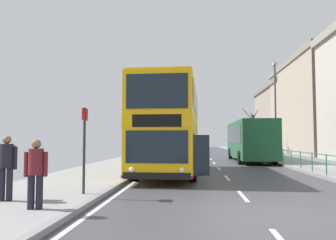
{
  "coord_description": "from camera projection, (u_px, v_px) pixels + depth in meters",
  "views": [
    {
      "loc": [
        -1.51,
        -7.88,
        1.75
      ],
      "look_at": [
        -2.62,
        6.3,
        2.6
      ],
      "focal_mm": 35.19,
      "sensor_mm": 36.0,
      "label": 1
    }
  ],
  "objects": [
    {
      "name": "background_bus_far_lane",
      "position": [
        249.0,
        140.0,
        26.58
      ],
      "size": [
        2.76,
        10.52,
        3.15
      ],
      "color": "#19512D",
      "rests_on": "ground"
    },
    {
      "name": "pedestrian_with_backpack",
      "position": [
        7.0,
        162.0,
        8.72
      ],
      "size": [
        0.55,
        0.58,
        1.71
      ],
      "color": "black",
      "rests_on": "ground"
    },
    {
      "name": "street_lamp_far_side",
      "position": [
        275.0,
        103.0,
        26.91
      ],
      "size": [
        0.28,
        0.6,
        7.93
      ],
      "color": "#38383D",
      "rests_on": "ground"
    },
    {
      "name": "pedestrian_companion",
      "position": [
        36.0,
        170.0,
        7.66
      ],
      "size": [
        0.55,
        0.4,
        1.62
      ],
      "color": "black",
      "rests_on": "ground"
    },
    {
      "name": "background_building_00",
      "position": [
        322.0,
        106.0,
        40.9
      ],
      "size": [
        8.78,
        18.52,
        11.72
      ],
      "color": "gray",
      "rests_on": "ground"
    },
    {
      "name": "background_building_02",
      "position": [
        308.0,
        118.0,
        54.25
      ],
      "size": [
        14.52,
        18.08,
        10.67
      ],
      "color": "gray",
      "rests_on": "ground"
    },
    {
      "name": "bus_stop_sign_near",
      "position": [
        84.0,
        140.0,
        9.87
      ],
      "size": [
        0.08,
        0.44,
        2.57
      ],
      "color": "#2D2D33",
      "rests_on": "ground"
    },
    {
      "name": "pedestrian_railing_far_kerb",
      "position": [
        301.0,
        157.0,
        18.4
      ],
      "size": [
        0.05,
        25.22,
        0.96
      ],
      "color": "#236B4C",
      "rests_on": "ground"
    },
    {
      "name": "double_decker_bus_main",
      "position": [
        171.0,
        128.0,
        16.86
      ],
      "size": [
        3.27,
        10.35,
        4.43
      ],
      "color": "#F4B20F",
      "rests_on": "ground"
    },
    {
      "name": "bare_tree_far_00",
      "position": [
        253.0,
        132.0,
        41.57
      ],
      "size": [
        2.78,
        2.45,
        5.63
      ],
      "color": "#423328",
      "rests_on": "ground"
    },
    {
      "name": "ground",
      "position": [
        228.0,
        213.0,
        7.68
      ],
      "size": [
        15.8,
        140.0,
        0.2
      ],
      "color": "#404045"
    }
  ]
}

